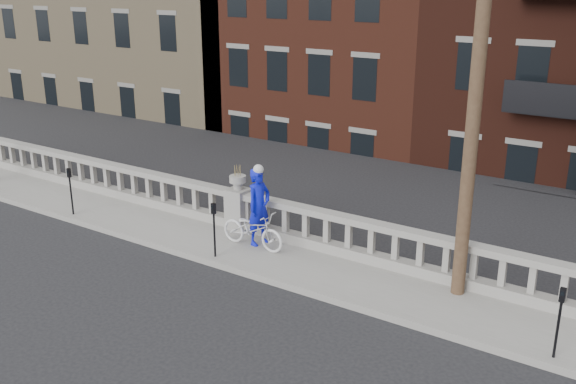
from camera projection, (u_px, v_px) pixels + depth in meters
name	position (u px, v px, depth m)	size (l,w,h in m)	color
ground	(129.00, 289.00, 14.21)	(120.00, 120.00, 0.00)	black
sidewalk	(216.00, 242.00, 16.55)	(32.00, 2.20, 0.15)	gray
balustrade	(239.00, 211.00, 17.12)	(28.00, 0.34, 1.03)	gray
planter_pedestal	(238.00, 204.00, 17.06)	(0.55, 0.55, 1.76)	gray
lower_level	(489.00, 63.00, 31.23)	(80.00, 44.00, 20.80)	#605E59
utility_pole	(480.00, 51.00, 12.11)	(1.60, 0.28, 10.00)	#422D1E
parking_meter_b	(70.00, 186.00, 18.01)	(0.10, 0.09, 1.36)	black
parking_meter_c	(214.00, 224.00, 15.22)	(0.10, 0.09, 1.36)	black
parking_meter_d	(560.00, 315.00, 11.09)	(0.10, 0.09, 1.36)	black
bicycle	(253.00, 229.00, 15.90)	(0.63, 1.80, 0.94)	silver
cyclist	(259.00, 207.00, 15.96)	(0.72, 0.47, 1.97)	#0D16CF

